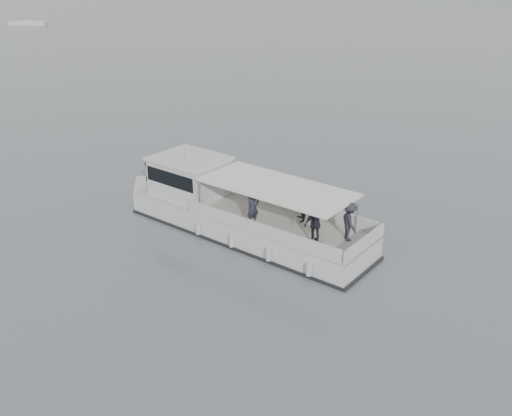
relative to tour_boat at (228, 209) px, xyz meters
The scene contains 2 objects.
ground 3.76m from the tour_boat, 143.87° to the right, with size 1400.00×1400.00×0.00m, color slate.
tour_boat is the anchor object (origin of this frame).
Camera 1 is at (19.27, -19.72, 13.22)m, focal length 40.00 mm.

